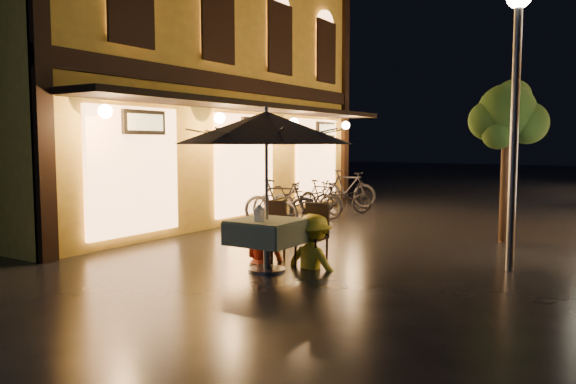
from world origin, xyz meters
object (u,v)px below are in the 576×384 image
Objects in this scene: cafe_table at (267,232)px; bicycle_0 at (275,205)px; table_lantern at (259,212)px; person_yellow at (313,215)px; streetlamp_near at (516,75)px; patio_umbrella at (266,128)px; person_orange at (265,214)px.

bicycle_0 is (-2.40, 3.84, -0.10)m from cafe_table.
person_yellow is at bearing 59.06° from table_lantern.
streetlamp_near is 2.26× the size of bicycle_0.
patio_umbrella reaches higher than bicycle_0.
table_lantern is at bearing 66.56° from person_yellow.
streetlamp_near reaches higher than table_lantern.
bicycle_0 is at bearing 122.01° from patio_umbrella.
person_orange is (-0.42, 0.76, -0.15)m from table_lantern.
streetlamp_near is 1.57× the size of patio_umbrella.
cafe_table is 0.61× the size of person_yellow.
cafe_table is 0.37× the size of patio_umbrella.
patio_umbrella is 1.45× the size of bicycle_0.
table_lantern is 0.13× the size of bicycle_0.
cafe_table is 0.53× the size of bicycle_0.
streetlamp_near reaches higher than person_yellow.
table_lantern is at bearing -90.00° from cafe_table.
bicycle_0 is (-2.40, 4.04, -0.43)m from table_lantern.
patio_umbrella reaches higher than table_lantern.
table_lantern is at bearing 138.35° from person_orange.
person_orange is 0.95× the size of person_yellow.
patio_umbrella reaches higher than person_orange.
person_orange is (-0.42, 0.57, -1.38)m from patio_umbrella.
table_lantern is 0.92m from person_yellow.
table_lantern reaches higher than bicycle_0.
person_yellow reaches higher than bicycle_0.
person_orange reaches higher than table_lantern.
cafe_table is 0.64× the size of person_orange.
patio_umbrella is 1.55m from person_orange.
streetlamp_near reaches higher than person_orange.
table_lantern is at bearing -144.94° from streetlamp_near.
bicycle_0 is at bearing 120.75° from table_lantern.
streetlamp_near is 4.36m from person_orange.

